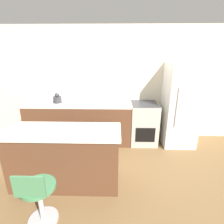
{
  "coord_description": "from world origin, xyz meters",
  "views": [
    {
      "loc": [
        0.5,
        -3.42,
        2.03
      ],
      "look_at": [
        0.42,
        -0.37,
        0.98
      ],
      "focal_mm": 28.0,
      "sensor_mm": 36.0,
      "label": 1
    }
  ],
  "objects_px": {
    "stool_chair": "(38,197)",
    "mixing_bowl": "(94,101)",
    "kettle": "(57,99)",
    "oven_range": "(144,123)",
    "refrigerator": "(180,105)"
  },
  "relations": [
    {
      "from": "stool_chair",
      "to": "mixing_bowl",
      "type": "height_order",
      "value": "mixing_bowl"
    },
    {
      "from": "mixing_bowl",
      "to": "kettle",
      "type": "bearing_deg",
      "value": 180.0
    },
    {
      "from": "oven_range",
      "to": "stool_chair",
      "type": "height_order",
      "value": "oven_range"
    },
    {
      "from": "kettle",
      "to": "stool_chair",
      "type": "bearing_deg",
      "value": -79.19
    },
    {
      "from": "refrigerator",
      "to": "kettle",
      "type": "distance_m",
      "value": 2.75
    },
    {
      "from": "refrigerator",
      "to": "mixing_bowl",
      "type": "height_order",
      "value": "refrigerator"
    },
    {
      "from": "kettle",
      "to": "mixing_bowl",
      "type": "relative_size",
      "value": 1.14
    },
    {
      "from": "oven_range",
      "to": "kettle",
      "type": "xyz_separation_m",
      "value": [
        -1.97,
        0.03,
        0.56
      ]
    },
    {
      "from": "stool_chair",
      "to": "kettle",
      "type": "bearing_deg",
      "value": 100.81
    },
    {
      "from": "oven_range",
      "to": "kettle",
      "type": "relative_size",
      "value": 4.11
    },
    {
      "from": "refrigerator",
      "to": "kettle",
      "type": "relative_size",
      "value": 7.98
    },
    {
      "from": "stool_chair",
      "to": "mixing_bowl",
      "type": "relative_size",
      "value": 4.04
    },
    {
      "from": "stool_chair",
      "to": "kettle",
      "type": "xyz_separation_m",
      "value": [
        -0.42,
        2.18,
        0.64
      ]
    },
    {
      "from": "mixing_bowl",
      "to": "refrigerator",
      "type": "bearing_deg",
      "value": -1.77
    },
    {
      "from": "refrigerator",
      "to": "kettle",
      "type": "bearing_deg",
      "value": 178.76
    }
  ]
}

